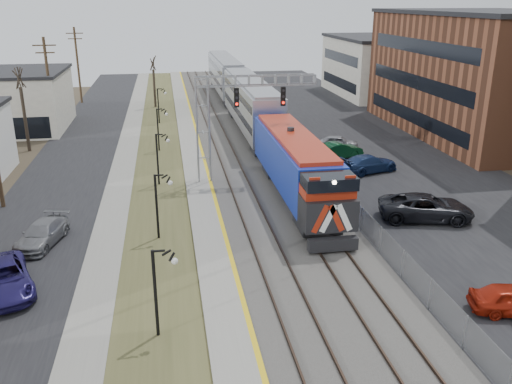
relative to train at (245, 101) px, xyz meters
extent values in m
cube|color=black|center=(-17.00, -12.02, -2.86)|extent=(7.00, 120.00, 0.04)
cube|color=gray|center=(-12.50, -12.02, -2.84)|extent=(2.00, 120.00, 0.08)
cube|color=#454625|center=(-9.50, -12.02, -2.85)|extent=(4.00, 120.00, 0.06)
cube|color=gray|center=(-6.50, -12.02, -2.76)|extent=(2.00, 120.00, 0.24)
cube|color=#595651|center=(-1.50, -12.02, -2.78)|extent=(8.00, 120.00, 0.20)
cube|color=black|center=(10.50, -12.02, -2.86)|extent=(16.00, 120.00, 0.04)
cube|color=gold|center=(-5.62, -12.02, -2.64)|extent=(0.24, 120.00, 0.01)
cube|color=#2D2119|center=(-4.25, -12.02, -2.61)|extent=(0.08, 120.00, 0.15)
cube|color=#2D2119|center=(-2.75, -12.02, -2.61)|extent=(0.08, 120.00, 0.15)
cube|color=#2D2119|center=(-0.75, -12.02, -2.61)|extent=(0.08, 120.00, 0.15)
cube|color=#2D2119|center=(0.75, -12.02, -2.61)|extent=(0.08, 120.00, 0.15)
cube|color=#132B9E|center=(0.00, -24.19, -0.41)|extent=(3.00, 17.00, 4.25)
cube|color=black|center=(0.00, -32.89, -2.18)|extent=(2.80, 0.50, 0.70)
cube|color=#A2A4AC|center=(0.00, -3.89, 0.13)|extent=(3.00, 22.00, 5.33)
cube|color=#A2A4AC|center=(0.00, 18.91, 0.13)|extent=(3.00, 22.00, 5.33)
cube|color=gray|center=(-6.00, -19.02, 1.12)|extent=(1.00, 1.00, 8.00)
cube|color=gray|center=(-2.00, -19.02, 4.87)|extent=(9.00, 0.80, 0.80)
cube|color=black|center=(-3.50, -19.47, 3.72)|extent=(0.35, 0.25, 1.40)
cube|color=black|center=(0.00, -19.47, 3.72)|extent=(0.35, 0.25, 1.40)
cylinder|color=black|center=(-9.50, -39.02, -0.88)|extent=(0.14, 0.14, 4.00)
cylinder|color=black|center=(-9.50, -29.02, -0.88)|extent=(0.14, 0.14, 4.00)
cylinder|color=black|center=(-9.50, -19.02, -0.88)|extent=(0.14, 0.14, 4.00)
cylinder|color=black|center=(-9.50, -9.02, -0.88)|extent=(0.14, 0.14, 4.00)
cylinder|color=black|center=(-9.50, 2.98, -0.88)|extent=(0.14, 0.14, 4.00)
cylinder|color=#4C3823|center=(-20.00, -2.02, 2.12)|extent=(0.28, 0.28, 10.00)
cylinder|color=#4C3823|center=(-20.00, 17.98, 2.12)|extent=(0.28, 0.28, 10.00)
cube|color=gray|center=(2.70, -12.02, -2.08)|extent=(0.04, 120.00, 1.60)
cube|color=brown|center=(24.50, -7.02, 3.12)|extent=(16.00, 26.00, 12.00)
cube|color=beige|center=(24.50, 17.98, 1.12)|extent=(16.00, 18.00, 8.00)
cylinder|color=#382D23|center=(-21.50, -7.02, 0.09)|extent=(0.30, 0.30, 5.95)
cylinder|color=#382D23|center=(-10.00, 12.98, -0.43)|extent=(0.30, 0.30, 4.90)
imported|color=black|center=(7.41, -28.91, -2.06)|extent=(6.40, 4.07, 1.64)
imported|color=navy|center=(7.47, -18.62, -2.16)|extent=(5.34, 3.45, 1.44)
imported|color=gray|center=(7.24, -11.10, -2.25)|extent=(3.98, 2.34, 1.27)
imported|color=#0B391D|center=(6.24, -14.36, -2.16)|extent=(4.65, 2.67, 1.45)
imported|color=#1F1855|center=(-16.83, -34.13, -2.15)|extent=(4.10, 5.77, 1.46)
imported|color=slate|center=(-16.10, -28.76, -2.23)|extent=(2.91, 4.81, 1.30)
camera|label=1|loc=(-8.64, -58.92, 10.54)|focal=38.00mm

